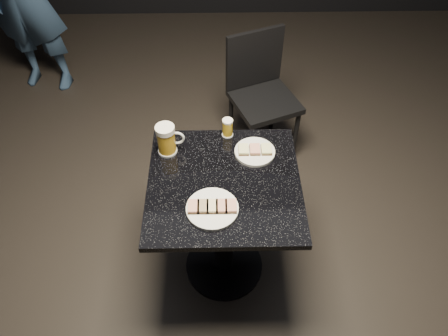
{
  "coord_description": "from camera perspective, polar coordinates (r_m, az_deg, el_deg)",
  "views": [
    {
      "loc": [
        -0.02,
        -1.3,
        2.25
      ],
      "look_at": [
        0.0,
        0.02,
        0.82
      ],
      "focal_mm": 35.0,
      "sensor_mm": 36.0,
      "label": 1
    }
  ],
  "objects": [
    {
      "name": "floor",
      "position": [
        2.6,
        0.01,
        -12.69
      ],
      "size": [
        6.0,
        6.0,
        0.0
      ],
      "primitive_type": "plane",
      "color": "black",
      "rests_on": "ground"
    },
    {
      "name": "plate_large",
      "position": [
        1.88,
        -1.54,
        -5.33
      ],
      "size": [
        0.23,
        0.23,
        0.01
      ],
      "primitive_type": "cylinder",
      "color": "white",
      "rests_on": "table"
    },
    {
      "name": "plate_small",
      "position": [
        2.12,
        4.04,
        2.12
      ],
      "size": [
        0.2,
        0.2,
        0.01
      ],
      "primitive_type": "cylinder",
      "color": "silver",
      "rests_on": "table"
    },
    {
      "name": "table",
      "position": [
        2.18,
        0.01,
        -5.97
      ],
      "size": [
        0.7,
        0.7,
        0.75
      ],
      "color": "black",
      "rests_on": "floor"
    },
    {
      "name": "beer_mug",
      "position": [
        2.08,
        -7.48,
        3.73
      ],
      "size": [
        0.13,
        0.09,
        0.16
      ],
      "color": "silver",
      "rests_on": "table"
    },
    {
      "name": "beer_tumbler",
      "position": [
        2.17,
        0.47,
        5.29
      ],
      "size": [
        0.06,
        0.06,
        0.1
      ],
      "color": "silver",
      "rests_on": "table"
    },
    {
      "name": "chair",
      "position": [
        2.92,
        4.81,
        10.13
      ],
      "size": [
        0.51,
        0.51,
        0.87
      ],
      "color": "black",
      "rests_on": "floor"
    },
    {
      "name": "canapes_on_plate_large",
      "position": [
        1.87,
        -1.55,
        -5.03
      ],
      "size": [
        0.21,
        0.07,
        0.02
      ],
      "color": "#4C3521",
      "rests_on": "plate_large"
    },
    {
      "name": "canapes_on_plate_small",
      "position": [
        2.1,
        4.06,
        2.44
      ],
      "size": [
        0.16,
        0.07,
        0.02
      ],
      "color": "#4C3521",
      "rests_on": "plate_small"
    }
  ]
}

